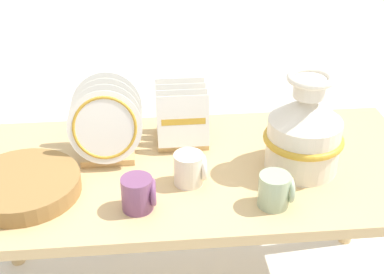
% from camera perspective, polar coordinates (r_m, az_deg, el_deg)
% --- Properties ---
extents(display_table, '(1.50, 0.70, 0.62)m').
position_cam_1_polar(display_table, '(1.76, 0.00, -5.08)').
color(display_table, tan).
rests_on(display_table, ground_plane).
extents(ceramic_vase, '(0.25, 0.25, 0.32)m').
position_cam_1_polar(ceramic_vase, '(1.68, 11.89, 0.66)').
color(ceramic_vase, silver).
rests_on(ceramic_vase, display_table).
extents(dish_rack_round_plates, '(0.23, 0.21, 0.25)m').
position_cam_1_polar(dish_rack_round_plates, '(1.74, -9.12, 1.04)').
color(dish_rack_round_plates, tan).
rests_on(dish_rack_round_plates, display_table).
extents(dish_rack_square_plates, '(0.17, 0.20, 0.19)m').
position_cam_1_polar(dish_rack_square_plates, '(1.83, -1.08, 1.56)').
color(dish_rack_square_plates, tan).
rests_on(dish_rack_square_plates, display_table).
extents(wicker_charger_stack, '(0.34, 0.34, 0.05)m').
position_cam_1_polar(wicker_charger_stack, '(1.66, -17.54, -4.95)').
color(wicker_charger_stack, olive).
rests_on(wicker_charger_stack, display_table).
extents(mug_cream_glaze, '(0.10, 0.09, 0.10)m').
position_cam_1_polar(mug_cream_glaze, '(1.61, -0.19, -3.40)').
color(mug_cream_glaze, silver).
rests_on(mug_cream_glaze, display_table).
extents(mug_sage_glaze, '(0.10, 0.09, 0.10)m').
position_cam_1_polar(mug_sage_glaze, '(1.54, 8.92, -5.64)').
color(mug_sage_glaze, '#9EB28E').
rests_on(mug_sage_glaze, display_table).
extents(mug_plum_glaze, '(0.10, 0.09, 0.10)m').
position_cam_1_polar(mug_plum_glaze, '(1.52, -5.68, -6.02)').
color(mug_plum_glaze, '#7A4770').
rests_on(mug_plum_glaze, display_table).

